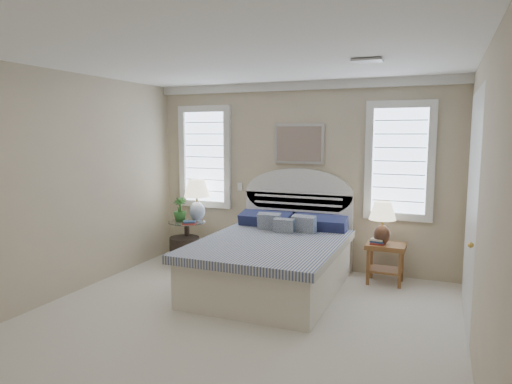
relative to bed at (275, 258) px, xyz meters
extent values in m
cube|color=beige|center=(0.00, -1.46, -0.39)|extent=(4.50, 5.00, 0.01)
cube|color=white|center=(0.00, -1.46, 2.31)|extent=(4.50, 5.00, 0.01)
cube|color=#C1B391|center=(0.00, 1.04, 0.96)|extent=(4.50, 0.02, 2.70)
cube|color=#C1B391|center=(-2.25, -1.46, 0.96)|extent=(0.02, 5.00, 2.70)
cube|color=#C1B391|center=(2.25, -1.46, 0.96)|extent=(0.02, 5.00, 2.70)
cube|color=silver|center=(0.00, 1.00, 2.25)|extent=(4.50, 0.08, 0.12)
cube|color=#B2B2B2|center=(1.20, -0.66, 2.29)|extent=(0.30, 0.20, 0.02)
cube|color=silver|center=(-0.95, 1.03, 0.76)|extent=(0.08, 0.01, 0.12)
cube|color=#C9E0FF|center=(-1.55, 1.02, 1.21)|extent=(0.90, 0.06, 1.60)
cube|color=#C9E0FF|center=(1.40, 1.02, 1.21)|extent=(0.90, 0.06, 1.60)
cube|color=silver|center=(0.00, 1.00, 1.43)|extent=(0.74, 0.04, 0.58)
cube|color=silver|center=(2.23, -0.26, 0.81)|extent=(0.02, 1.80, 2.40)
cube|color=white|center=(0.00, -0.13, -0.11)|extent=(1.60, 2.10, 0.55)
cube|color=navy|center=(0.00, -0.18, 0.20)|extent=(1.72, 2.15, 0.10)
cube|color=beige|center=(0.00, 0.98, 0.16)|extent=(1.62, 0.08, 1.10)
cube|color=navy|center=(-0.40, 0.70, 0.34)|extent=(0.75, 0.31, 0.23)
cube|color=navy|center=(0.40, 0.70, 0.34)|extent=(0.75, 0.31, 0.23)
cube|color=#364E7A|center=(-0.25, 0.47, 0.32)|extent=(0.33, 0.20, 0.34)
cube|color=#364E7A|center=(0.25, 0.47, 0.32)|extent=(0.33, 0.20, 0.34)
cube|color=#364E7A|center=(0.00, 0.37, 0.30)|extent=(0.28, 0.14, 0.29)
cylinder|color=black|center=(-1.65, 0.59, -0.37)|extent=(0.32, 0.32, 0.03)
cylinder|color=black|center=(-1.65, 0.59, -0.09)|extent=(0.08, 0.08, 0.60)
cylinder|color=silver|center=(-1.65, 0.59, 0.23)|extent=(0.56, 0.56, 0.02)
cube|color=brown|center=(1.30, 0.69, 0.11)|extent=(0.50, 0.40, 0.06)
cube|color=brown|center=(1.30, 0.69, -0.21)|extent=(0.44, 0.34, 0.03)
cube|color=brown|center=(1.10, 0.54, -0.15)|extent=(0.04, 0.04, 0.47)
cube|color=brown|center=(1.10, 0.84, -0.15)|extent=(0.04, 0.04, 0.47)
cube|color=brown|center=(1.50, 0.54, -0.15)|extent=(0.04, 0.04, 0.47)
cube|color=brown|center=(1.50, 0.84, -0.15)|extent=(0.04, 0.04, 0.47)
cylinder|color=black|center=(-1.62, 0.47, -0.18)|extent=(0.58, 0.58, 0.41)
cylinder|color=white|center=(-1.54, 0.73, 0.26)|extent=(0.17, 0.17, 0.03)
ellipsoid|color=white|center=(-1.54, 0.73, 0.39)|extent=(0.31, 0.31, 0.30)
cylinder|color=gold|center=(-1.54, 0.73, 0.57)|extent=(0.04, 0.04, 0.11)
cylinder|color=black|center=(1.25, 0.67, 0.16)|extent=(0.12, 0.12, 0.03)
ellipsoid|color=black|center=(1.25, 0.67, 0.27)|extent=(0.23, 0.23, 0.26)
cylinder|color=gold|center=(1.25, 0.67, 0.43)|extent=(0.03, 0.03, 0.10)
imported|color=#2E7532|center=(-1.76, 0.57, 0.43)|extent=(0.25, 0.25, 0.37)
cube|color=maroon|center=(-1.49, 0.40, 0.26)|extent=(0.23, 0.20, 0.03)
cube|color=navy|center=(-1.49, 0.40, 0.28)|extent=(0.21, 0.19, 0.03)
cube|color=maroon|center=(1.20, 0.62, 0.16)|extent=(0.19, 0.14, 0.02)
cube|color=navy|center=(1.20, 0.62, 0.18)|extent=(0.18, 0.13, 0.02)
cube|color=beige|center=(1.20, 0.62, 0.21)|extent=(0.17, 0.13, 0.02)
camera|label=1|loc=(1.94, -5.35, 1.58)|focal=32.00mm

